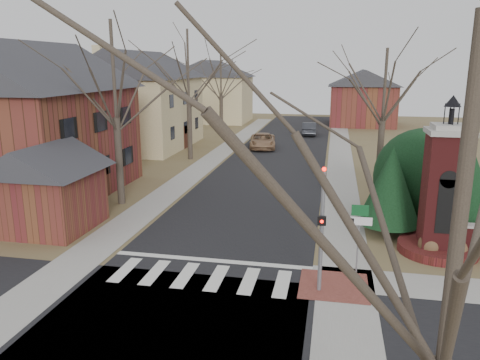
% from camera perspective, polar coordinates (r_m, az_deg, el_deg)
% --- Properties ---
extents(ground, '(120.00, 120.00, 0.00)m').
position_cam_1_polar(ground, '(16.96, -5.53, -12.82)').
color(ground, brown).
rests_on(ground, ground).
extents(main_street, '(8.00, 70.00, 0.01)m').
position_cam_1_polar(main_street, '(37.52, 4.21, 2.17)').
color(main_street, black).
rests_on(main_street, ground).
extents(cross_street, '(120.00, 8.00, 0.01)m').
position_cam_1_polar(cross_street, '(14.48, -9.13, -17.95)').
color(cross_street, black).
rests_on(cross_street, ground).
extents(crosswalk_zone, '(8.00, 2.20, 0.02)m').
position_cam_1_polar(crosswalk_zone, '(17.64, -4.77, -11.66)').
color(crosswalk_zone, silver).
rests_on(crosswalk_zone, ground).
extents(stop_bar, '(8.00, 0.35, 0.02)m').
position_cam_1_polar(stop_bar, '(18.96, -3.50, -9.76)').
color(stop_bar, silver).
rests_on(stop_bar, ground).
extents(sidewalk_right_main, '(2.00, 60.00, 0.02)m').
position_cam_1_polar(sidewalk_right_main, '(37.25, 12.17, 1.81)').
color(sidewalk_right_main, gray).
rests_on(sidewalk_right_main, ground).
extents(sidewalk_left, '(2.00, 60.00, 0.02)m').
position_cam_1_polar(sidewalk_left, '(38.50, -3.50, 2.49)').
color(sidewalk_left, gray).
rests_on(sidewalk_left, ground).
extents(curb_apron, '(2.40, 2.40, 0.02)m').
position_cam_1_polar(curb_apron, '(17.23, 11.35, -12.55)').
color(curb_apron, brown).
rests_on(curb_apron, ground).
extents(traffic_signal_pole, '(0.28, 0.41, 4.50)m').
position_cam_1_polar(traffic_signal_pole, '(15.85, 9.97, -4.78)').
color(traffic_signal_pole, slate).
rests_on(traffic_signal_pole, ground).
extents(sign_post, '(0.90, 0.07, 2.75)m').
position_cam_1_polar(sign_post, '(17.43, 14.29, -5.49)').
color(sign_post, slate).
rests_on(sign_post, ground).
extents(brick_gate_monument, '(3.20, 3.20, 6.47)m').
position_cam_1_polar(brick_gate_monument, '(20.69, 23.42, -2.53)').
color(brick_gate_monument, maroon).
rests_on(brick_gate_monument, ground).
extents(house_brick_left, '(9.80, 11.80, 9.42)m').
position_cam_1_polar(house_brick_left, '(30.25, -24.34, 7.08)').
color(house_brick_left, brown).
rests_on(house_brick_left, ground).
extents(house_stucco_left, '(9.80, 12.80, 9.28)m').
position_cam_1_polar(house_stucco_left, '(45.32, -12.28, 9.77)').
color(house_stucco_left, beige).
rests_on(house_stucco_left, ground).
extents(garage_left, '(4.80, 4.80, 4.29)m').
position_cam_1_polar(garage_left, '(23.63, -22.53, -0.32)').
color(garage_left, brown).
rests_on(garage_left, ground).
extents(house_distant_left, '(10.80, 8.80, 8.53)m').
position_cam_1_polar(house_distant_left, '(64.70, -3.51, 10.89)').
color(house_distant_left, beige).
rests_on(house_distant_left, ground).
extents(house_distant_right, '(8.80, 8.80, 7.30)m').
position_cam_1_polar(house_distant_right, '(62.68, 14.75, 9.82)').
color(house_distant_right, brown).
rests_on(house_distant_right, ground).
extents(evergreen_near, '(2.80, 2.80, 4.10)m').
position_cam_1_polar(evergreen_near, '(22.27, 17.91, -0.58)').
color(evergreen_near, '#473D33').
rests_on(evergreen_near, ground).
extents(evergreen_mid, '(3.40, 3.40, 4.70)m').
position_cam_1_polar(evergreen_mid, '(23.96, 25.51, 0.46)').
color(evergreen_mid, '#473D33').
rests_on(evergreen_mid, ground).
extents(evergreen_mass, '(4.80, 4.80, 4.80)m').
position_cam_1_polar(evergreen_mass, '(24.92, 21.43, 0.87)').
color(evergreen_mass, black).
rests_on(evergreen_mass, ground).
extents(bare_tree_0, '(8.05, 8.05, 11.15)m').
position_cam_1_polar(bare_tree_0, '(26.15, -15.24, 13.62)').
color(bare_tree_0, '#473D33').
rests_on(bare_tree_0, ground).
extents(bare_tree_1, '(8.40, 8.40, 11.64)m').
position_cam_1_polar(bare_tree_1, '(38.25, -6.37, 14.45)').
color(bare_tree_1, '#473D33').
rests_on(bare_tree_1, ground).
extents(bare_tree_2, '(7.35, 7.35, 10.19)m').
position_cam_1_polar(bare_tree_2, '(50.91, -2.35, 13.22)').
color(bare_tree_2, '#473D33').
rests_on(bare_tree_2, ground).
extents(bare_tree_3, '(7.00, 7.00, 9.70)m').
position_cam_1_polar(bare_tree_3, '(30.62, 17.29, 11.57)').
color(bare_tree_3, '#473D33').
rests_on(bare_tree_3, ground).
extents(bare_tree_4, '(6.65, 6.65, 9.21)m').
position_cam_1_polar(bare_tree_4, '(5.79, 25.68, 0.05)').
color(bare_tree_4, '#473D33').
rests_on(bare_tree_4, ground).
extents(pickup_truck, '(2.96, 5.24, 1.38)m').
position_cam_1_polar(pickup_truck, '(43.78, 2.77, 4.79)').
color(pickup_truck, '#9D7755').
rests_on(pickup_truck, ground).
extents(distant_car, '(1.68, 4.36, 1.42)m').
position_cam_1_polar(distant_car, '(52.68, 8.43, 6.22)').
color(distant_car, '#313338').
rests_on(distant_car, ground).
extents(dry_shrub_left, '(0.90, 0.90, 0.90)m').
position_cam_1_polar(dry_shrub_left, '(20.76, 22.09, -7.33)').
color(dry_shrub_left, brown).
rests_on(dry_shrub_left, ground).
extents(dry_shrub_right, '(0.74, 0.74, 0.74)m').
position_cam_1_polar(dry_shrub_right, '(21.03, 25.02, -7.60)').
color(dry_shrub_right, brown).
rests_on(dry_shrub_right, ground).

